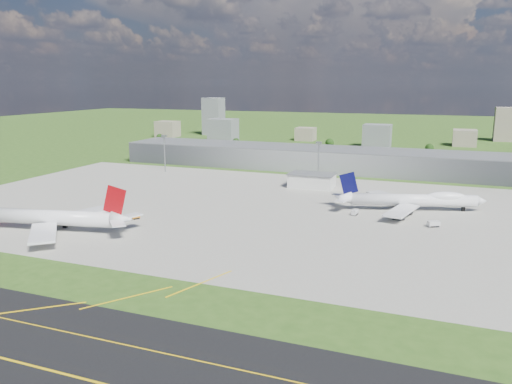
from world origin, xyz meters
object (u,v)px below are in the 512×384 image
(fire_truck, at_px, (0,216))
(van_white_far, at_px, (434,224))
(van_white_near, at_px, (355,213))
(airliner_red_twin, at_px, (50,218))
(tug_yellow, at_px, (136,217))
(airliner_blue_quad, at_px, (413,200))

(fire_truck, xyz_separation_m, van_white_far, (184.78, 59.32, -0.55))
(fire_truck, bearing_deg, van_white_near, 44.66)
(airliner_red_twin, height_order, tug_yellow, airliner_red_twin)
(airliner_blue_quad, bearing_deg, van_white_near, -160.06)
(airliner_blue_quad, bearing_deg, fire_truck, -170.72)
(airliner_red_twin, relative_size, van_white_near, 14.70)
(tug_yellow, distance_m, van_white_near, 102.27)
(van_white_far, bearing_deg, airliner_red_twin, 170.88)
(airliner_blue_quad, relative_size, van_white_far, 12.75)
(airliner_red_twin, bearing_deg, tug_yellow, -140.48)
(tug_yellow, height_order, van_white_far, van_white_far)
(airliner_red_twin, xyz_separation_m, van_white_far, (151.35, 63.69, -4.20))
(fire_truck, bearing_deg, tug_yellow, 43.27)
(airliner_red_twin, distance_m, fire_truck, 33.92)
(van_white_near, bearing_deg, fire_truck, 122.54)
(van_white_near, bearing_deg, tug_yellow, 123.38)
(airliner_blue_quad, bearing_deg, tug_yellow, -169.14)
(airliner_red_twin, xyz_separation_m, tug_yellow, (23.15, 28.19, -4.65))
(tug_yellow, relative_size, van_white_far, 0.67)
(tug_yellow, bearing_deg, fire_truck, 149.98)
(tug_yellow, relative_size, van_white_near, 0.73)
(fire_truck, relative_size, van_white_far, 1.63)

